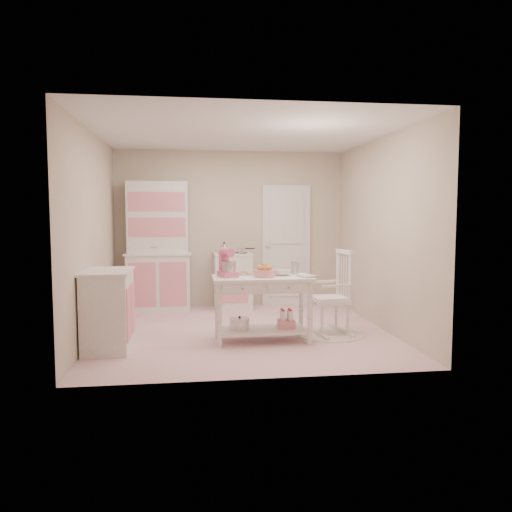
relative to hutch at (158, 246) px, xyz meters
The scene contains 14 objects.
room_shell 2.13m from the hutch, 54.40° to the right, with size 3.84×3.84×2.62m.
door 2.15m from the hutch, ahead, with size 0.82×0.05×2.04m, color white.
hutch is the anchor object (origin of this frame).
stove 1.33m from the hutch, ahead, with size 0.62×0.57×0.92m, color white.
base_cabinet 2.41m from the hutch, 100.89° to the right, with size 0.54×0.84×0.92m, color white.
lace_rug 3.17m from the hutch, 40.08° to the right, with size 0.92×0.92×0.01m, color white.
rocking_chair 3.04m from the hutch, 40.08° to the right, with size 0.48×0.72×1.10m, color white.
work_table 2.65m from the hutch, 57.70° to the right, with size 1.20×0.60×0.80m, color white.
stand_mixer 2.36m from the hutch, 66.10° to the right, with size 0.20×0.28×0.34m, color pink.
cookie_tray 2.35m from the hutch, 58.45° to the right, with size 0.34×0.24×0.02m, color silver.
bread_basket 2.63m from the hutch, 57.92° to the right, with size 0.25×0.25×0.09m, color pink.
mixing_bowl 2.67m from the hutch, 52.03° to the right, with size 0.22×0.22×0.07m, color silver.
metal_pitcher 2.72m from the hutch, 47.99° to the right, with size 0.10×0.10×0.17m, color silver.
recipe_book 2.94m from the hutch, 51.51° to the right, with size 0.17×0.23×0.02m, color silver.
Camera 1 is at (-0.69, -6.48, 1.58)m, focal length 35.00 mm.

